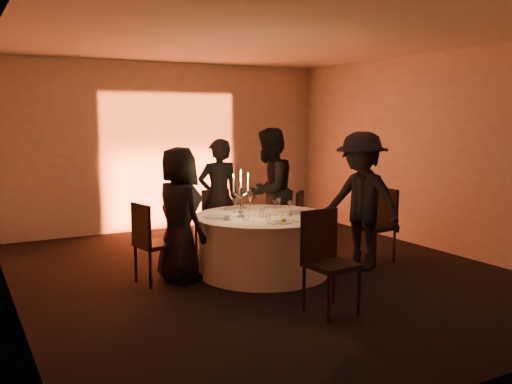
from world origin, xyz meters
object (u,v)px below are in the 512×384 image
guest_right (361,201)px  candelabra (241,201)px  chair_back_left (213,217)px  chair_front (326,255)px  guest_left (179,215)px  chair_left (150,239)px  guest_back_right (269,191)px  guest_back_left (219,197)px  chair_back_right (293,218)px  banquet_table (263,244)px  coffee_cup (227,218)px  chair_right (379,220)px

guest_right → candelabra: bearing=-121.9°
chair_back_left → chair_front: chair_front is taller
guest_left → guest_right: 2.42m
chair_left → guest_back_right: (2.06, 0.69, 0.37)m
guest_back_left → chair_back_right: bearing=168.9°
banquet_table → chair_left: chair_left is taller
banquet_table → chair_back_right: 1.37m
guest_back_right → candelabra: size_ratio=3.05×
guest_back_left → chair_back_left: bearing=-77.1°
chair_front → candelabra: 1.63m
guest_left → banquet_table: bearing=-111.8°
guest_back_left → coffee_cup: bearing=73.6°
guest_back_left → guest_right: (1.35, -1.61, 0.06)m
chair_back_left → guest_left: 1.53m
banquet_table → guest_back_left: bearing=93.9°
chair_right → coffee_cup: size_ratio=9.38×
guest_back_left → guest_back_right: (0.70, -0.27, 0.08)m
chair_back_right → candelabra: (-1.35, -0.92, 0.47)m
chair_left → guest_right: bearing=-114.0°
banquet_table → chair_back_right: size_ratio=1.98×
chair_right → chair_front: bearing=-61.6°
chair_left → coffee_cup: 0.97m
guest_left → guest_back_right: bearing=-77.6°
chair_left → chair_back_right: bearing=-85.3°
chair_back_left → chair_right: chair_right is taller
chair_right → chair_front: size_ratio=0.96×
guest_back_left → guest_right: 2.10m
chair_back_left → candelabra: 1.46m
chair_back_left → chair_front: (-0.02, -2.94, 0.06)m
banquet_table → guest_right: 1.43m
guest_right → chair_front: bearing=-67.8°
chair_left → chair_back_right: 2.55m
chair_right → chair_back_left: bearing=-138.0°
coffee_cup → chair_right: bearing=-2.8°
banquet_table → candelabra: 0.68m
chair_right → guest_right: size_ratio=0.56×
chair_front → coffee_cup: (-0.43, 1.48, 0.19)m
chair_back_left → guest_back_right: bearing=153.5°
chair_left → coffee_cup: bearing=-121.6°
coffee_cup → chair_left: bearing=159.0°
guest_back_left → candelabra: guest_back_left is taller
chair_left → guest_back_left: bearing=-65.2°
chair_right → candelabra: candelabra is taller
banquet_table → chair_back_left: 1.37m
banquet_table → chair_left: size_ratio=1.80×
chair_back_left → chair_right: 2.43m
chair_left → chair_back_right: (2.46, 0.67, -0.05)m
chair_left → chair_front: 2.25m
chair_left → candelabra: bearing=-113.3°
chair_back_left → chair_back_right: bearing=162.3°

